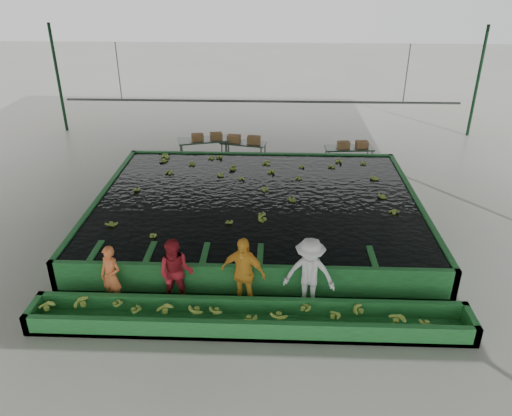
{
  "coord_description": "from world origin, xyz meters",
  "views": [
    {
      "loc": [
        0.51,
        -12.54,
        7.51
      ],
      "look_at": [
        0.0,
        0.5,
        1.0
      ],
      "focal_mm": 35.0,
      "sensor_mm": 36.0,
      "label": 1
    }
  ],
  "objects_px": {
    "box_stack_left": "(207,140)",
    "box_stack_right": "(352,148)",
    "worker_b": "(176,273)",
    "packing_table_right": "(348,157)",
    "sorting_trough": "(249,319)",
    "worker_a": "(111,276)",
    "packing_table_mid": "(244,152)",
    "worker_d": "(309,275)",
    "worker_c": "(243,273)",
    "packing_table_left": "(205,150)",
    "flotation_tank": "(257,209)",
    "box_stack_mid": "(244,143)"
  },
  "relations": [
    {
      "from": "box_stack_left",
      "to": "box_stack_right",
      "type": "distance_m",
      "value": 5.85
    },
    {
      "from": "worker_b",
      "to": "packing_table_right",
      "type": "bearing_deg",
      "value": 61.02
    },
    {
      "from": "sorting_trough",
      "to": "worker_a",
      "type": "distance_m",
      "value": 3.46
    },
    {
      "from": "packing_table_right",
      "to": "box_stack_left",
      "type": "relative_size",
      "value": 1.53
    },
    {
      "from": "packing_table_mid",
      "to": "sorting_trough",
      "type": "bearing_deg",
      "value": -85.82
    },
    {
      "from": "worker_b",
      "to": "worker_d",
      "type": "height_order",
      "value": "worker_d"
    },
    {
      "from": "packing_table_mid",
      "to": "box_stack_right",
      "type": "xyz_separation_m",
      "value": [
        4.35,
        -0.56,
        0.44
      ]
    },
    {
      "from": "worker_a",
      "to": "worker_c",
      "type": "bearing_deg",
      "value": 22.4
    },
    {
      "from": "packing_table_left",
      "to": "packing_table_right",
      "type": "height_order",
      "value": "packing_table_left"
    },
    {
      "from": "packing_table_mid",
      "to": "box_stack_left",
      "type": "xyz_separation_m",
      "value": [
        -1.48,
        -0.11,
        0.54
      ]
    },
    {
      "from": "worker_a",
      "to": "box_stack_right",
      "type": "xyz_separation_m",
      "value": [
        6.91,
        9.07,
        0.08
      ]
    },
    {
      "from": "sorting_trough",
      "to": "worker_c",
      "type": "distance_m",
      "value": 1.07
    },
    {
      "from": "sorting_trough",
      "to": "worker_a",
      "type": "xyz_separation_m",
      "value": [
        -3.32,
        0.8,
        0.52
      ]
    },
    {
      "from": "worker_a",
      "to": "packing_table_mid",
      "type": "distance_m",
      "value": 9.97
    },
    {
      "from": "worker_a",
      "to": "worker_b",
      "type": "relative_size",
      "value": 0.88
    },
    {
      "from": "box_stack_right",
      "to": "worker_b",
      "type": "bearing_deg",
      "value": -120.54
    },
    {
      "from": "packing_table_right",
      "to": "worker_a",
      "type": "bearing_deg",
      "value": -126.69
    },
    {
      "from": "worker_d",
      "to": "worker_a",
      "type": "bearing_deg",
      "value": -171.64
    },
    {
      "from": "flotation_tank",
      "to": "worker_c",
      "type": "xyz_separation_m",
      "value": [
        -0.17,
        -4.3,
        0.49
      ]
    },
    {
      "from": "flotation_tank",
      "to": "worker_c",
      "type": "bearing_deg",
      "value": -92.33
    },
    {
      "from": "sorting_trough",
      "to": "worker_c",
      "type": "height_order",
      "value": "worker_c"
    },
    {
      "from": "packing_table_right",
      "to": "sorting_trough",
      "type": "bearing_deg",
      "value": -109.28
    },
    {
      "from": "worker_c",
      "to": "box_stack_left",
      "type": "distance_m",
      "value": 9.73
    },
    {
      "from": "packing_table_left",
      "to": "packing_table_right",
      "type": "bearing_deg",
      "value": -4.7
    },
    {
      "from": "worker_c",
      "to": "packing_table_left",
      "type": "distance_m",
      "value": 9.85
    },
    {
      "from": "packing_table_left",
      "to": "packing_table_mid",
      "type": "distance_m",
      "value": 1.61
    },
    {
      "from": "flotation_tank",
      "to": "box_stack_right",
      "type": "distance_m",
      "value": 5.98
    },
    {
      "from": "box_stack_right",
      "to": "worker_d",
      "type": "bearing_deg",
      "value": -103.72
    },
    {
      "from": "packing_table_right",
      "to": "box_stack_right",
      "type": "height_order",
      "value": "box_stack_right"
    },
    {
      "from": "sorting_trough",
      "to": "packing_table_right",
      "type": "xyz_separation_m",
      "value": [
        3.47,
        9.91,
        0.18
      ]
    },
    {
      "from": "worker_b",
      "to": "packing_table_right",
      "type": "height_order",
      "value": "worker_b"
    },
    {
      "from": "worker_d",
      "to": "box_stack_right",
      "type": "xyz_separation_m",
      "value": [
        2.21,
        9.07,
        -0.08
      ]
    },
    {
      "from": "box_stack_mid",
      "to": "box_stack_right",
      "type": "relative_size",
      "value": 1.12
    },
    {
      "from": "worker_c",
      "to": "box_stack_left",
      "type": "xyz_separation_m",
      "value": [
        -2.06,
        9.51,
        0.02
      ]
    },
    {
      "from": "worker_a",
      "to": "sorting_trough",
      "type": "bearing_deg",
      "value": 8.86
    },
    {
      "from": "worker_c",
      "to": "packing_table_right",
      "type": "relative_size",
      "value": 0.99
    },
    {
      "from": "flotation_tank",
      "to": "worker_a",
      "type": "relative_size",
      "value": 6.46
    },
    {
      "from": "packing_table_mid",
      "to": "box_stack_left",
      "type": "bearing_deg",
      "value": -175.6
    },
    {
      "from": "worker_b",
      "to": "box_stack_right",
      "type": "bearing_deg",
      "value": 60.32
    },
    {
      "from": "packing_table_right",
      "to": "worker_d",
      "type": "bearing_deg",
      "value": -102.93
    },
    {
      "from": "worker_b",
      "to": "box_stack_right",
      "type": "distance_m",
      "value": 10.53
    },
    {
      "from": "sorting_trough",
      "to": "worker_d",
      "type": "xyz_separation_m",
      "value": [
        1.38,
        0.8,
        0.69
      ]
    },
    {
      "from": "flotation_tank",
      "to": "worker_b",
      "type": "height_order",
      "value": "worker_b"
    },
    {
      "from": "box_stack_mid",
      "to": "box_stack_right",
      "type": "xyz_separation_m",
      "value": [
        4.33,
        -0.5,
        0.02
      ]
    },
    {
      "from": "worker_a",
      "to": "packing_table_mid",
      "type": "height_order",
      "value": "worker_a"
    },
    {
      "from": "worker_a",
      "to": "box_stack_left",
      "type": "bearing_deg",
      "value": 105.9
    },
    {
      "from": "sorting_trough",
      "to": "box_stack_mid",
      "type": "xyz_separation_m",
      "value": [
        -0.74,
        10.37,
        0.59
      ]
    },
    {
      "from": "box_stack_mid",
      "to": "box_stack_right",
      "type": "height_order",
      "value": "box_stack_right"
    },
    {
      "from": "worker_c",
      "to": "packing_table_mid",
      "type": "height_order",
      "value": "worker_c"
    },
    {
      "from": "flotation_tank",
      "to": "packing_table_right",
      "type": "distance_m",
      "value": 5.93
    }
  ]
}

